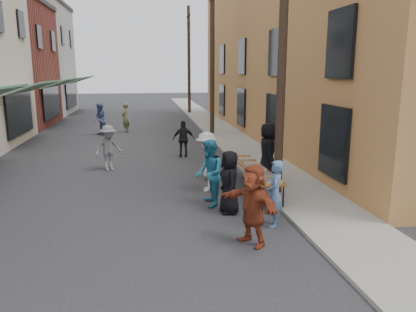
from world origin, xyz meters
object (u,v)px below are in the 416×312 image
object	(u,v)px
catering_tray_sausage	(271,181)
guest_front_c	(209,173)
guest_front_a	(229,182)
utility_pole_mid	(212,57)
serving_table	(255,169)
utility_pole_near	(283,43)
utility_pole_far	(189,61)
server	(268,151)

from	to	relation	value
catering_tray_sausage	guest_front_c	world-z (taller)	guest_front_c
catering_tray_sausage	guest_front_a	size ratio (longest dim) A/B	0.29
guest_front_c	catering_tray_sausage	bearing A→B (deg)	73.50
utility_pole_mid	catering_tray_sausage	distance (m)	13.69
serving_table	guest_front_a	bearing A→B (deg)	-123.26
utility_pole_near	utility_pole_far	bearing A→B (deg)	90.00
guest_front_a	guest_front_c	xyz separation A→B (m)	(-0.44, 0.66, 0.10)
utility_pole_mid	serving_table	world-z (taller)	utility_pole_mid
serving_table	guest_front_a	xyz separation A→B (m)	(-1.19, -1.82, 0.14)
utility_pole_near	serving_table	xyz separation A→B (m)	(-0.59, 0.49, -3.79)
server	utility_pole_near	bearing A→B (deg)	-175.80
utility_pole_near	server	xyz separation A→B (m)	(0.13, 1.51, -3.44)
utility_pole_near	server	world-z (taller)	utility_pole_near
catering_tray_sausage	server	size ratio (longest dim) A/B	0.26
utility_pole_mid	server	bearing A→B (deg)	-89.27
serving_table	catering_tray_sausage	xyz separation A→B (m)	(0.00, -1.65, 0.08)
utility_pole_near	serving_table	bearing A→B (deg)	140.41
serving_table	catering_tray_sausage	size ratio (longest dim) A/B	8.00
utility_pole_far	guest_front_a	world-z (taller)	utility_pole_far
utility_pole_near	catering_tray_sausage	size ratio (longest dim) A/B	18.00
catering_tray_sausage	server	bearing A→B (deg)	74.75
serving_table	guest_front_c	world-z (taller)	guest_front_c
serving_table	server	distance (m)	1.30
utility_pole_mid	utility_pole_far	bearing A→B (deg)	90.00
utility_pole_far	guest_front_a	bearing A→B (deg)	-94.03
guest_front_a	server	size ratio (longest dim) A/B	0.88
utility_pole_near	guest_front_a	xyz separation A→B (m)	(-1.78, -1.33, -3.65)
catering_tray_sausage	server	world-z (taller)	server
guest_front_c	utility_pole_near	bearing A→B (deg)	107.08
serving_table	guest_front_a	world-z (taller)	guest_front_a
utility_pole_far	catering_tray_sausage	size ratio (longest dim) A/B	18.00
utility_pole_far	serving_table	bearing A→B (deg)	-91.44
guest_front_a	server	world-z (taller)	server
guest_front_a	utility_pole_mid	bearing A→B (deg)	169.38
utility_pole_far	guest_front_c	distance (m)	25.02
utility_pole_mid	guest_front_a	xyz separation A→B (m)	(-1.78, -13.33, -3.65)
utility_pole_mid	utility_pole_far	size ratio (longest dim) A/B	1.00
guest_front_a	catering_tray_sausage	bearing A→B (deg)	94.91
server	utility_pole_mid	bearing A→B (deg)	10.02
utility_pole_near	catering_tray_sausage	bearing A→B (deg)	-117.08
utility_pole_far	server	xyz separation A→B (m)	(0.13, -22.49, -3.44)
guest_front_c	server	xyz separation A→B (m)	(2.35, 2.17, 0.12)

